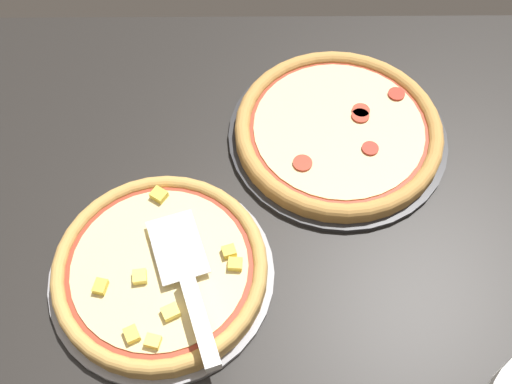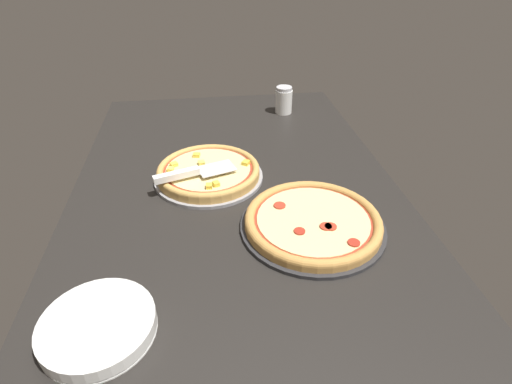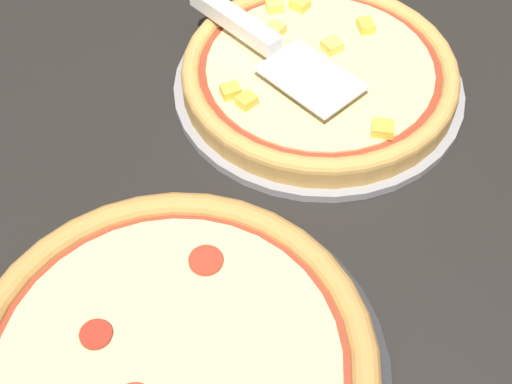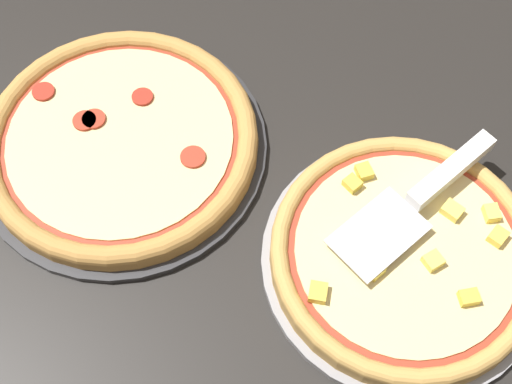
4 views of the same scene
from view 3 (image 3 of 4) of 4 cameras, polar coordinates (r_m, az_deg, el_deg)
The scene contains 6 objects.
ground_plane at distance 79.41cm, azimuth 5.33°, elevation 2.92°, with size 148.29×96.66×3.60cm, color black.
pizza_pan_front at distance 83.76cm, azimuth 5.00°, elevation 8.41°, with size 33.43×33.43×1.00cm, color #939399.
pizza_front at distance 82.29cm, azimuth 5.09°, elevation 9.53°, with size 31.42×31.42×3.71cm.
pizza_pan_back at distance 62.96cm, azimuth -6.79°, elevation -14.12°, with size 37.45×37.45×1.00cm, color #2D2D30.
pizza_back at distance 61.30cm, azimuth -6.96°, elevation -13.42°, with size 35.20×35.20×2.88cm.
serving_spatula at distance 82.77cm, azimuth -0.36°, elevation 12.61°, with size 11.95×24.52×2.00cm.
Camera 3 is at (29.01, 44.09, 57.54)cm, focal length 50.00 mm.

